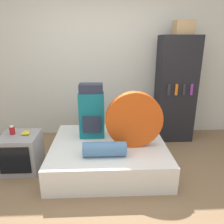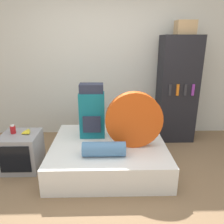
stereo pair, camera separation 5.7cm
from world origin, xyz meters
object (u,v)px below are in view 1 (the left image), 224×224
(backpack, at_px, (92,112))
(cardboard_box, at_px, (184,28))
(television, at_px, (21,152))
(canister, at_px, (12,130))
(tent_bag, at_px, (134,120))
(sleeping_roll, at_px, (105,149))
(bookshelf, at_px, (175,90))

(backpack, distance_m, cardboard_box, 1.99)
(television, relative_size, canister, 4.26)
(backpack, distance_m, tent_bag, 0.66)
(backpack, height_order, television, backpack)
(sleeping_roll, bearing_deg, canister, 163.84)
(television, bearing_deg, cardboard_box, 21.47)
(canister, xyz_separation_m, bookshelf, (2.48, 0.89, 0.33))
(canister, relative_size, bookshelf, 0.07)
(bookshelf, bearing_deg, backpack, -154.92)
(bookshelf, bearing_deg, canister, -160.14)
(backpack, height_order, bookshelf, bookshelf)
(television, relative_size, bookshelf, 0.28)
(backpack, height_order, canister, backpack)
(tent_bag, distance_m, sleeping_roll, 0.54)
(canister, bearing_deg, sleeping_roll, -16.16)
(tent_bag, height_order, television, tent_bag)
(sleeping_roll, height_order, television, sleeping_roll)
(sleeping_roll, height_order, canister, canister)
(backpack, height_order, tent_bag, backpack)
(tent_bag, bearing_deg, sleeping_roll, -147.20)
(backpack, xyz_separation_m, television, (-0.96, -0.28, -0.48))
(tent_bag, xyz_separation_m, cardboard_box, (0.90, 1.02, 1.17))
(television, xyz_separation_m, bookshelf, (2.38, 0.94, 0.64))
(sleeping_roll, distance_m, canister, 1.29)
(tent_bag, relative_size, television, 1.47)
(cardboard_box, bearing_deg, canister, -160.16)
(backpack, xyz_separation_m, tent_bag, (0.56, -0.34, -0.01))
(tent_bag, distance_m, television, 1.60)
(bookshelf, bearing_deg, television, -158.48)
(tent_bag, height_order, canister, tent_bag)
(canister, bearing_deg, backpack, 12.30)
(cardboard_box, bearing_deg, bookshelf, -161.22)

